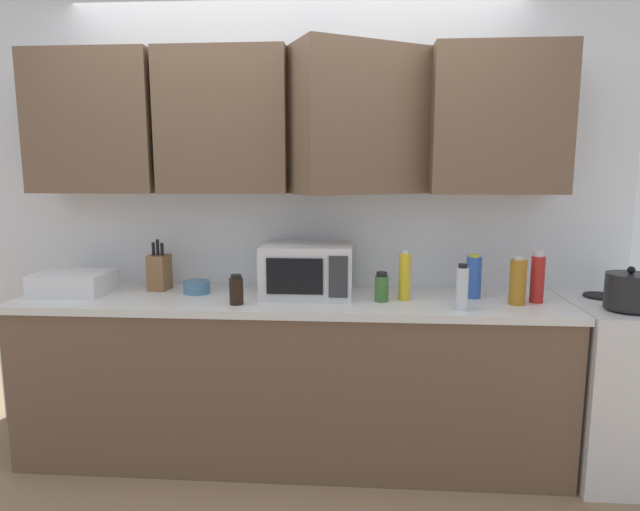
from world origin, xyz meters
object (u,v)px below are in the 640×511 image
Objects in this scene: stove_range at (640,388)px; bottle_amber_vinegar at (518,282)px; microwave at (308,270)px; knife_block at (159,272)px; bowl_ceramic_small at (197,287)px; kettle at (629,291)px; bottle_clear_tall at (462,288)px; bottle_yellow_mustard at (405,276)px; bottle_green_oil at (382,287)px; bottle_blue_cleaner at (474,277)px; dish_rack at (74,283)px; bottle_soy_dark at (236,290)px; bottle_red_sauce at (537,278)px.

bottle_amber_vinegar is (-0.67, -0.05, 0.57)m from stove_range.
knife_block reaches higher than microwave.
microwave is at bearing -0.74° from bowl_ceramic_small.
bottle_clear_tall is at bearing -176.91° from kettle.
bottle_yellow_mustard reaches higher than stove_range.
bottle_yellow_mustard reaches higher than bottle_amber_vinegar.
bottle_blue_cleaner is (0.49, 0.11, 0.04)m from bottle_green_oil.
microwave is 1.26× the size of dish_rack.
bottle_clear_tall reaches higher than kettle.
bottle_soy_dark is (-0.85, -0.15, -0.05)m from bottle_yellow_mustard.
bottle_red_sauce reaches higher than bottle_blue_cleaner.
bottle_soy_dark is at bearing -146.79° from microwave.
knife_block reaches higher than bottle_clear_tall.
bowl_ceramic_small is (-1.01, 0.11, -0.04)m from bottle_green_oil.
dish_rack is at bearing 179.50° from bottle_red_sauce.
dish_rack is at bearing -163.20° from knife_block.
bottle_blue_cleaner is 1.03× the size of bottle_clear_tall.
bottle_blue_cleaner is 0.28m from bottle_clear_tall.
bottle_clear_tall is (0.38, -0.15, 0.04)m from bottle_green_oil.
bottle_yellow_mustard is at bearing -3.86° from bowl_ceramic_small.
bottle_green_oil is 0.74m from bottle_soy_dark.
bottle_soy_dark reaches higher than stove_range.
kettle is 1.42× the size of bottle_soy_dark.
bottle_yellow_mustard is 1.82× the size of bowl_ceramic_small.
bottle_blue_cleaner is at bearing 67.05° from bottle_clear_tall.
bottle_clear_tall is 0.45m from bottle_red_sauce.
dish_rack is 1.43× the size of bottle_red_sauce.
dish_rack is 2.48× the size of bottle_soy_dark.
bottle_green_oil is (-1.18, 0.11, -0.02)m from kettle.
dish_rack is 2.47m from bottle_red_sauce.
bottle_clear_tall is (-0.30, -0.13, -0.01)m from bottle_amber_vinegar.
bottle_blue_cleaner reaches higher than dish_rack.
knife_block is 1.66m from bottle_clear_tall.
bottle_green_oil is (-1.35, -0.03, 0.52)m from stove_range.
bottle_soy_dark is at bearing -175.94° from bottle_amber_vinegar.
bottle_green_oil is 0.65× the size of bottle_blue_cleaner.
dish_rack is at bearing 178.17° from bottle_green_oil.
bottle_clear_tall is (0.77, -0.26, -0.03)m from microwave.
kettle reaches higher than bottle_soy_dark.
bottle_clear_tall is at bearing -21.53° from bottle_green_oil.
bottle_yellow_mustard reaches higher than bottle_blue_cleaner.
bowl_ceramic_small is at bearing 176.14° from bottle_yellow_mustard.
kettle is 1.59m from microwave.
bottle_blue_cleaner is 0.23m from bottle_amber_vinegar.
stove_range is 0.59m from kettle.
bottle_blue_cleaner reaches higher than bottle_clear_tall.
stove_range is 2.41m from bowl_ceramic_small.
dish_rack is 1.62× the size of bottle_blue_cleaner.
bottle_red_sauce is at bearing 2.31° from bottle_green_oil.
bowl_ceramic_small is at bearing 140.07° from bottle_soy_dark.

